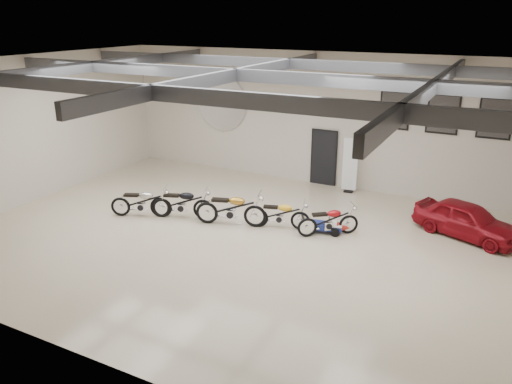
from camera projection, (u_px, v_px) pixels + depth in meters
The scene contains 19 objects.
floor at pixel (237, 239), 14.67m from camera, with size 16.00×12.00×0.01m, color #C6AE97.
ceiling at pixel (235, 65), 12.98m from camera, with size 16.00×12.00×0.01m, color slate.
back_wall at pixel (314, 119), 18.86m from camera, with size 16.00×0.02×5.00m, color beige.
left_wall at pixel (35, 129), 17.25m from camera, with size 0.02×12.00×5.00m, color beige.
ceiling_beams at pixel (235, 75), 13.07m from camera, with size 15.80×11.80×0.32m, color #505157, non-canonical shape.
door at pixel (324, 158), 19.09m from camera, with size 0.92×0.08×2.10m, color black.
logo_plaque at pixel (222, 103), 20.43m from camera, with size 2.30×0.06×1.16m, color silver, non-canonical shape.
poster_left at pixel (395, 110), 17.34m from camera, with size 1.05×0.08×1.35m, color black, non-canonical shape.
poster_mid at pixel (443, 114), 16.66m from camera, with size 1.05×0.08×1.35m, color black, non-canonical shape.
poster_right at pixel (496, 118), 15.97m from camera, with size 1.05×0.08×1.35m, color black, non-canonical shape.
oil_sign at pixel (361, 146), 18.27m from camera, with size 0.72×0.10×0.72m, color white, non-canonical shape.
banner_stand at pixel (350, 166), 18.23m from camera, with size 0.54×0.22×1.99m, color white, non-canonical shape.
motorcycle_silver at pixel (141, 202), 16.16m from camera, with size 1.98×0.61×1.03m, color silver, non-canonical shape.
motorcycle_black at pixel (181, 202), 16.05m from camera, with size 2.05×0.63×1.06m, color silver, non-canonical shape.
motorcycle_gold at pixel (231, 208), 15.48m from camera, with size 2.20×0.68×1.14m, color silver, non-canonical shape.
motorcycle_yellow at pixel (280, 214), 15.28m from camera, with size 1.83×0.57×0.95m, color silver, non-canonical shape.
motorcycle_red at pixel (328, 220), 14.80m from camera, with size 1.84×0.57×0.96m, color silver, non-canonical shape.
go_kart at pixel (327, 224), 15.08m from camera, with size 1.44×0.65×0.52m, color navy, non-canonical shape.
vintage_car at pixel (467, 220), 14.70m from camera, with size 3.10×1.25×1.06m, color maroon.
Camera 1 is at (6.55, -11.64, 6.25)m, focal length 35.00 mm.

